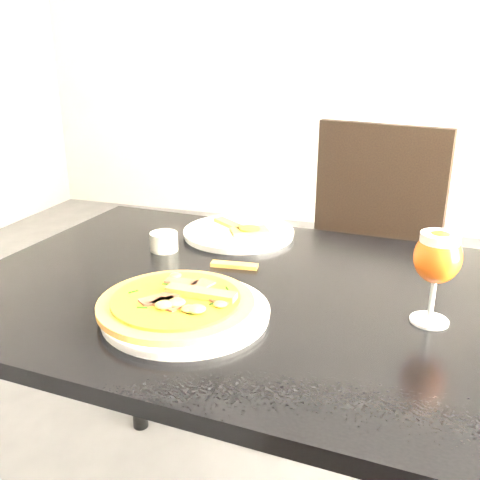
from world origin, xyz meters
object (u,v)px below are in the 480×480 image
(dining_table, at_px, (260,328))
(pizza, at_px, (177,302))
(chair_far, at_px, (359,267))
(beer_glass, at_px, (438,258))

(dining_table, bearing_deg, pizza, -122.23)
(chair_far, bearing_deg, beer_glass, -61.47)
(chair_far, relative_size, beer_glass, 5.86)
(dining_table, relative_size, beer_glass, 7.47)
(dining_table, distance_m, chair_far, 0.71)
(dining_table, distance_m, pizza, 0.22)
(pizza, bearing_deg, dining_table, 54.28)
(dining_table, height_order, beer_glass, beer_glass)
(pizza, bearing_deg, chair_far, 74.01)
(chair_far, bearing_deg, dining_table, -86.51)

